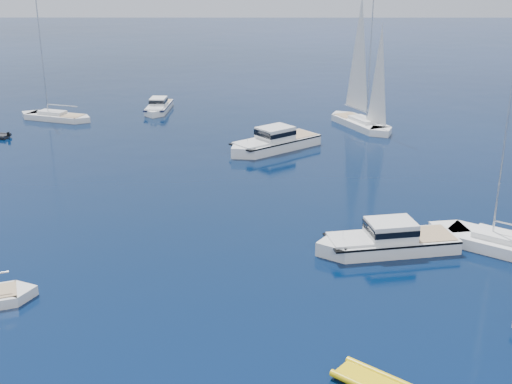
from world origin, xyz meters
TOP-DOWN VIEW (x-y plane):
  - motor_cruiser_centre at (7.04, 19.61)m, footprint 11.12×5.16m
  - motor_cruiser_distant at (-0.30, 44.98)m, footprint 11.34×10.14m
  - motor_cruiser_horizon at (-15.02, 63.04)m, footprint 3.09×8.78m
  - sailboat_mid_r at (15.52, 19.45)m, footprint 11.85×9.88m
  - sailboat_sails_r at (10.35, 54.75)m, footprint 7.79×12.12m
  - sailboat_far_l at (-27.23, 58.30)m, footprint 10.78×6.02m

SIDE VIEW (x-z plane):
  - motor_cruiser_centre at x=7.04m, z-range -1.40..1.40m
  - motor_cruiser_distant at x=-0.30m, z-range -1.54..1.54m
  - motor_cruiser_horizon at x=-15.02m, z-range -1.14..1.14m
  - sailboat_mid_r at x=15.52m, z-range -9.07..9.07m
  - sailboat_sails_r at x=10.35m, z-range -8.75..8.75m
  - sailboat_far_l at x=-27.23m, z-range -7.69..7.69m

